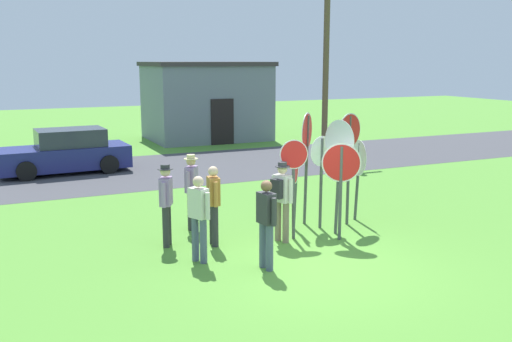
{
  "coord_description": "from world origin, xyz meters",
  "views": [
    {
      "loc": [
        -5.25,
        -8.79,
        3.83
      ],
      "look_at": [
        0.16,
        3.06,
        1.3
      ],
      "focal_mm": 40.08,
      "sensor_mm": 36.0,
      "label": 1
    }
  ],
  "objects_px": {
    "utility_pole": "(326,57)",
    "stop_sign_center_cluster": "(321,166)",
    "person_in_teal": "(192,187)",
    "person_on_left": "(281,196)",
    "person_in_blue": "(199,214)",
    "stop_sign_leaning_left": "(294,173)",
    "stop_sign_tallest": "(339,155)",
    "person_near_signs": "(266,220)",
    "person_with_sunhat": "(166,200)",
    "stop_sign_rear_left": "(358,166)",
    "stop_sign_nearest": "(307,147)",
    "parked_car_on_street": "(66,153)",
    "person_in_dark_shirt": "(214,201)",
    "stop_sign_low_front": "(341,174)",
    "stop_sign_far_back": "(349,148)",
    "stop_sign_rear_right": "(295,175)"
  },
  "relations": [
    {
      "from": "utility_pole",
      "to": "stop_sign_center_cluster",
      "type": "bearing_deg",
      "value": -121.68
    },
    {
      "from": "person_in_teal",
      "to": "utility_pole",
      "type": "bearing_deg",
      "value": 43.37
    },
    {
      "from": "person_on_left",
      "to": "person_in_teal",
      "type": "relative_size",
      "value": 1.0
    },
    {
      "from": "stop_sign_center_cluster",
      "to": "person_in_blue",
      "type": "bearing_deg",
      "value": -163.2
    },
    {
      "from": "utility_pole",
      "to": "person_in_teal",
      "type": "height_order",
      "value": "utility_pole"
    },
    {
      "from": "utility_pole",
      "to": "stop_sign_leaning_left",
      "type": "height_order",
      "value": "utility_pole"
    },
    {
      "from": "stop_sign_tallest",
      "to": "person_near_signs",
      "type": "relative_size",
      "value": 1.52
    },
    {
      "from": "stop_sign_tallest",
      "to": "person_with_sunhat",
      "type": "distance_m",
      "value": 3.88
    },
    {
      "from": "stop_sign_rear_left",
      "to": "person_in_blue",
      "type": "height_order",
      "value": "stop_sign_rear_left"
    },
    {
      "from": "stop_sign_center_cluster",
      "to": "stop_sign_nearest",
      "type": "height_order",
      "value": "stop_sign_nearest"
    },
    {
      "from": "parked_car_on_street",
      "to": "person_in_dark_shirt",
      "type": "height_order",
      "value": "person_in_dark_shirt"
    },
    {
      "from": "parked_car_on_street",
      "to": "stop_sign_low_front",
      "type": "relative_size",
      "value": 2.07
    },
    {
      "from": "stop_sign_leaning_left",
      "to": "stop_sign_nearest",
      "type": "relative_size",
      "value": 0.82
    },
    {
      "from": "stop_sign_low_front",
      "to": "person_on_left",
      "type": "bearing_deg",
      "value": 161.28
    },
    {
      "from": "stop_sign_low_front",
      "to": "stop_sign_rear_left",
      "type": "distance_m",
      "value": 1.75
    },
    {
      "from": "stop_sign_leaning_left",
      "to": "person_in_blue",
      "type": "relative_size",
      "value": 1.29
    },
    {
      "from": "parked_car_on_street",
      "to": "stop_sign_far_back",
      "type": "xyz_separation_m",
      "value": [
        5.31,
        -9.45,
        1.14
      ]
    },
    {
      "from": "stop_sign_low_front",
      "to": "person_in_dark_shirt",
      "type": "xyz_separation_m",
      "value": [
        -2.6,
        0.8,
        -0.5
      ]
    },
    {
      "from": "person_near_signs",
      "to": "person_in_teal",
      "type": "distance_m",
      "value": 3.08
    },
    {
      "from": "stop_sign_tallest",
      "to": "stop_sign_leaning_left",
      "type": "height_order",
      "value": "stop_sign_tallest"
    },
    {
      "from": "stop_sign_low_front",
      "to": "stop_sign_tallest",
      "type": "height_order",
      "value": "stop_sign_tallest"
    },
    {
      "from": "stop_sign_leaning_left",
      "to": "person_in_dark_shirt",
      "type": "xyz_separation_m",
      "value": [
        -1.74,
        0.28,
        -0.5
      ]
    },
    {
      "from": "stop_sign_tallest",
      "to": "stop_sign_leaning_left",
      "type": "xyz_separation_m",
      "value": [
        -1.08,
        0.09,
        -0.33
      ]
    },
    {
      "from": "stop_sign_tallest",
      "to": "person_in_teal",
      "type": "distance_m",
      "value": 3.41
    },
    {
      "from": "stop_sign_tallest",
      "to": "stop_sign_far_back",
      "type": "height_order",
      "value": "stop_sign_far_back"
    },
    {
      "from": "person_in_dark_shirt",
      "to": "stop_sign_nearest",
      "type": "bearing_deg",
      "value": 13.05
    },
    {
      "from": "parked_car_on_street",
      "to": "stop_sign_rear_right",
      "type": "relative_size",
      "value": 2.33
    },
    {
      "from": "person_in_blue",
      "to": "person_with_sunhat",
      "type": "bearing_deg",
      "value": 103.84
    },
    {
      "from": "person_on_left",
      "to": "stop_sign_far_back",
      "type": "bearing_deg",
      "value": 14.84
    },
    {
      "from": "stop_sign_leaning_left",
      "to": "person_in_teal",
      "type": "xyz_separation_m",
      "value": [
        -1.78,
        1.59,
        -0.47
      ]
    },
    {
      "from": "stop_sign_nearest",
      "to": "person_in_teal",
      "type": "xyz_separation_m",
      "value": [
        -2.58,
        0.73,
        -0.87
      ]
    },
    {
      "from": "stop_sign_leaning_left",
      "to": "person_in_teal",
      "type": "bearing_deg",
      "value": 138.2
    },
    {
      "from": "stop_sign_center_cluster",
      "to": "stop_sign_low_front",
      "type": "xyz_separation_m",
      "value": [
        -0.08,
        -0.95,
        -0.0
      ]
    },
    {
      "from": "parked_car_on_street",
      "to": "stop_sign_nearest",
      "type": "relative_size",
      "value": 1.65
    },
    {
      "from": "stop_sign_rear_left",
      "to": "person_in_teal",
      "type": "xyz_separation_m",
      "value": [
        -3.91,
        0.92,
        -0.35
      ]
    },
    {
      "from": "person_in_teal",
      "to": "person_with_sunhat",
      "type": "distance_m",
      "value": 1.29
    },
    {
      "from": "stop_sign_low_front",
      "to": "person_in_dark_shirt",
      "type": "relative_size",
      "value": 1.25
    },
    {
      "from": "stop_sign_center_cluster",
      "to": "parked_car_on_street",
      "type": "bearing_deg",
      "value": 115.75
    },
    {
      "from": "stop_sign_center_cluster",
      "to": "stop_sign_nearest",
      "type": "bearing_deg",
      "value": 107.25
    },
    {
      "from": "stop_sign_nearest",
      "to": "stop_sign_leaning_left",
      "type": "bearing_deg",
      "value": -132.89
    },
    {
      "from": "stop_sign_rear_left",
      "to": "stop_sign_nearest",
      "type": "bearing_deg",
      "value": 171.82
    },
    {
      "from": "stop_sign_rear_left",
      "to": "person_in_teal",
      "type": "relative_size",
      "value": 1.13
    },
    {
      "from": "utility_pole",
      "to": "stop_sign_far_back",
      "type": "xyz_separation_m",
      "value": [
        -4.8,
        -8.98,
        -2.12
      ]
    },
    {
      "from": "stop_sign_rear_right",
      "to": "stop_sign_tallest",
      "type": "height_order",
      "value": "stop_sign_tallest"
    },
    {
      "from": "stop_sign_leaning_left",
      "to": "person_near_signs",
      "type": "distance_m",
      "value": 2.04
    },
    {
      "from": "stop_sign_center_cluster",
      "to": "stop_sign_tallest",
      "type": "relative_size",
      "value": 0.84
    },
    {
      "from": "stop_sign_leaning_left",
      "to": "person_in_blue",
      "type": "xyz_separation_m",
      "value": [
        -2.35,
        -0.57,
        -0.5
      ]
    },
    {
      "from": "stop_sign_rear_right",
      "to": "stop_sign_tallest",
      "type": "relative_size",
      "value": 0.73
    },
    {
      "from": "stop_sign_leaning_left",
      "to": "person_in_dark_shirt",
      "type": "height_order",
      "value": "stop_sign_leaning_left"
    },
    {
      "from": "person_near_signs",
      "to": "person_with_sunhat",
      "type": "xyz_separation_m",
      "value": [
        -1.3,
        2.09,
        0.03
      ]
    }
  ]
}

